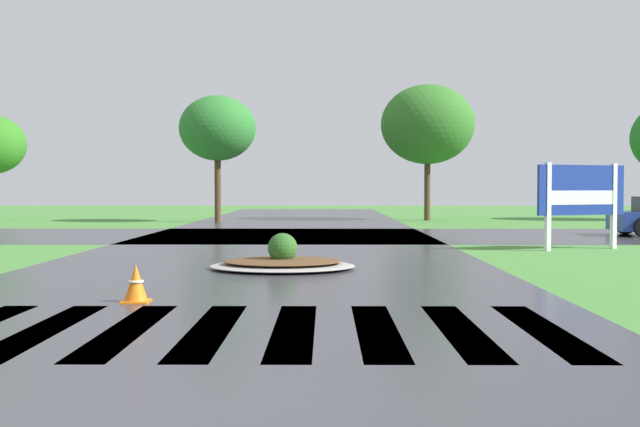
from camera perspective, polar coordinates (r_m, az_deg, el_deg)
name	(u,v)px	position (r m, az deg, el deg)	size (l,w,h in m)	color
asphalt_roadway	(260,269)	(14.97, -4.38, -3.99)	(9.05, 80.00, 0.01)	#35353A
asphalt_cross_road	(286,235)	(25.15, -2.44, -1.59)	(90.00, 8.15, 0.01)	#35353A
crosswalk_stripes	(211,330)	(8.70, -7.90, -8.30)	(7.65, 3.38, 0.01)	white
estate_billboard	(581,194)	(20.43, 18.36, 1.35)	(2.41, 1.03, 2.13)	white
median_island	(283,262)	(14.89, -2.72, -3.52)	(2.74, 2.29, 0.68)	#9E9B93
traffic_cone	(136,284)	(10.86, -13.15, -5.01)	(0.36, 0.36, 0.52)	orange
background_treeline	(399,133)	(36.45, 5.75, 5.82)	(35.72, 5.76, 6.25)	#4C3823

